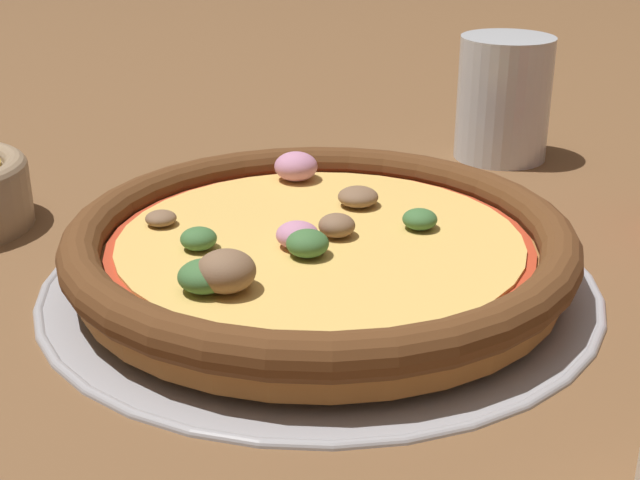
{
  "coord_description": "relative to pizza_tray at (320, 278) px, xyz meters",
  "views": [
    {
      "loc": [
        -0.11,
        -0.47,
        0.23
      ],
      "look_at": [
        0.0,
        0.0,
        0.03
      ],
      "focal_mm": 50.0,
      "sensor_mm": 36.0,
      "label": 1
    }
  ],
  "objects": [
    {
      "name": "pizza_tray",
      "position": [
        0.0,
        0.0,
        0.0
      ],
      "size": [
        0.33,
        0.33,
        0.01
      ],
      "color": "#9E9EA3",
      "rests_on": "ground_plane"
    },
    {
      "name": "pizza",
      "position": [
        -0.0,
        0.0,
        0.02
      ],
      "size": [
        0.3,
        0.3,
        0.04
      ],
      "color": "#A86B33",
      "rests_on": "pizza_tray"
    },
    {
      "name": "ground_plane",
      "position": [
        0.0,
        0.0,
        -0.0
      ],
      "size": [
        3.0,
        3.0,
        0.0
      ],
      "primitive_type": "plane",
      "color": "brown"
    },
    {
      "name": "drinking_cup",
      "position": [
        0.21,
        0.21,
        0.05
      ],
      "size": [
        0.08,
        0.08,
        0.1
      ],
      "color": "silver",
      "rests_on": "ground_plane"
    }
  ]
}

